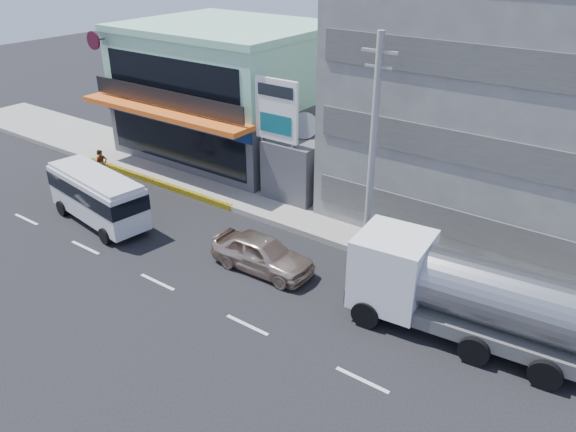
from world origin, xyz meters
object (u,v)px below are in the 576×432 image
(sedan, at_px, (262,253))
(shop_building, at_px, (229,94))
(tanker_truck, at_px, (462,293))
(motorcycle_rider, at_px, (104,177))
(concrete_building, at_px, (528,84))
(billboard, at_px, (277,117))
(minibus, at_px, (97,194))
(utility_pole_near, at_px, (373,149))
(satellite_dish, at_px, (304,135))

(sedan, bearing_deg, shop_building, 44.62)
(shop_building, relative_size, tanker_truck, 1.39)
(motorcycle_rider, bearing_deg, sedan, -6.22)
(concrete_building, distance_m, tanker_truck, 12.13)
(motorcycle_rider, bearing_deg, shop_building, 79.22)
(sedan, height_order, motorcycle_rider, motorcycle_rider)
(billboard, height_order, motorcycle_rider, billboard)
(concrete_building, height_order, sedan, concrete_building)
(shop_building, height_order, minibus, shop_building)
(concrete_building, xyz_separation_m, utility_pole_near, (-4.00, -7.60, -1.85))
(satellite_dish, bearing_deg, concrete_building, 21.80)
(sedan, bearing_deg, tanker_truck, -87.29)
(shop_building, distance_m, billboard, 8.92)
(billboard, relative_size, utility_pole_near, 0.69)
(billboard, xyz_separation_m, minibus, (-6.06, -7.06, -3.32))
(billboard, relative_size, tanker_truck, 0.77)
(concrete_building, distance_m, minibus, 21.65)
(billboard, relative_size, sedan, 1.44)
(satellite_dish, relative_size, motorcycle_rider, 0.61)
(shop_building, bearing_deg, minibus, -83.05)
(shop_building, distance_m, concrete_building, 18.28)
(concrete_building, relative_size, sedan, 3.34)
(concrete_building, height_order, motorcycle_rider, concrete_building)
(sedan, bearing_deg, minibus, 96.13)
(motorcycle_rider, bearing_deg, tanker_truck, -1.91)
(minibus, bearing_deg, motorcycle_rider, 139.43)
(shop_building, bearing_deg, concrete_building, 3.35)
(minibus, bearing_deg, billboard, 49.35)
(billboard, bearing_deg, motorcycle_rider, -154.79)
(shop_building, bearing_deg, motorcycle_rider, -100.78)
(sedan, relative_size, motorcycle_rider, 1.95)
(satellite_dish, relative_size, utility_pole_near, 0.15)
(concrete_building, relative_size, utility_pole_near, 1.60)
(tanker_truck, height_order, motorcycle_rider, tanker_truck)
(shop_building, height_order, tanker_truck, shop_building)
(satellite_dish, height_order, minibus, satellite_dish)
(satellite_dish, distance_m, motorcycle_rider, 11.84)
(shop_building, xyz_separation_m, sedan, (11.00, -10.48, -3.18))
(satellite_dish, height_order, tanker_truck, satellite_dish)
(tanker_truck, relative_size, motorcycle_rider, 3.64)
(concrete_building, bearing_deg, satellite_dish, -158.20)
(utility_pole_near, height_order, minibus, utility_pole_near)
(sedan, bearing_deg, concrete_building, -33.03)
(billboard, height_order, utility_pole_near, utility_pole_near)
(shop_building, bearing_deg, billboard, -32.32)
(concrete_building, xyz_separation_m, motorcycle_rider, (-19.73, -10.15, -6.19))
(shop_building, height_order, motorcycle_rider, shop_building)
(billboard, relative_size, minibus, 1.04)
(sedan, distance_m, tanker_truck, 8.71)
(utility_pole_near, xyz_separation_m, minibus, (-12.56, -5.26, -3.54))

